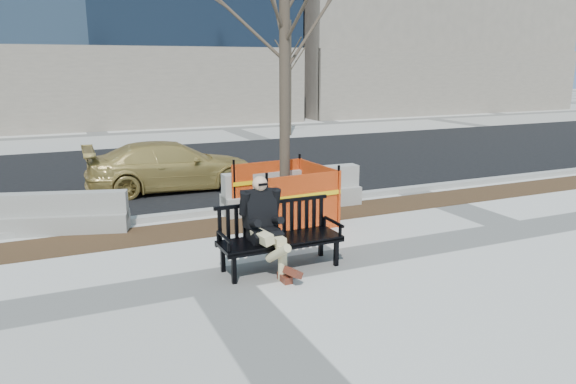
% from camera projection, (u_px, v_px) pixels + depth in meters
% --- Properties ---
extents(ground, '(120.00, 120.00, 0.00)m').
position_uv_depth(ground, '(216.00, 279.00, 8.16)').
color(ground, beige).
rests_on(ground, ground).
extents(mulch_strip, '(40.00, 1.20, 0.02)m').
position_uv_depth(mulch_strip, '(177.00, 232.00, 10.47)').
color(mulch_strip, '#47301C').
rests_on(mulch_strip, ground).
extents(asphalt_street, '(60.00, 10.40, 0.01)m').
position_uv_depth(asphalt_street, '(130.00, 174.00, 15.98)').
color(asphalt_street, black).
rests_on(asphalt_street, ground).
extents(curb, '(60.00, 0.25, 0.12)m').
position_uv_depth(curb, '(167.00, 216.00, 11.30)').
color(curb, '#9E9B93').
rests_on(curb, ground).
extents(bench, '(2.00, 0.75, 1.06)m').
position_uv_depth(bench, '(280.00, 268.00, 8.60)').
color(bench, black).
rests_on(bench, ground).
extents(seated_man, '(0.66, 1.08, 1.49)m').
position_uv_depth(seated_man, '(263.00, 270.00, 8.53)').
color(seated_man, black).
rests_on(seated_man, ground).
extents(tree_fence, '(2.67, 2.67, 6.24)m').
position_uv_depth(tree_fence, '(285.00, 222.00, 11.10)').
color(tree_fence, '#FF5018').
rests_on(tree_fence, ground).
extents(sedan, '(4.33, 1.87, 1.24)m').
position_uv_depth(sedan, '(173.00, 189.00, 13.99)').
color(sedan, '#AB9047').
rests_on(sedan, ground).
extents(jersey_barrier_left, '(2.82, 1.30, 0.80)m').
position_uv_depth(jersey_barrier_left, '(55.00, 232.00, 10.42)').
color(jersey_barrier_left, gray).
rests_on(jersey_barrier_left, ground).
extents(jersey_barrier_right, '(3.20, 0.70, 0.91)m').
position_uv_depth(jersey_barrier_right, '(293.00, 209.00, 12.12)').
color(jersey_barrier_right, '#9B9891').
rests_on(jersey_barrier_right, ground).
extents(far_tree_right, '(2.46, 2.46, 5.41)m').
position_uv_depth(far_tree_right, '(289.00, 135.00, 24.51)').
color(far_tree_right, '#483C2E').
rests_on(far_tree_right, ground).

